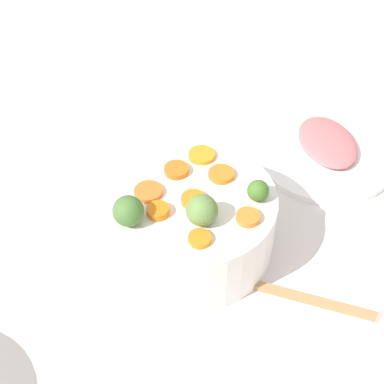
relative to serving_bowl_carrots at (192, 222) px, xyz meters
The scene contains 15 objects.
tabletop 0.08m from the serving_bowl_carrots, 139.77° to the left, with size 2.40×2.40×0.02m, color silver.
serving_bowl_carrots is the anchor object (origin of this frame).
carrot_slice_0 0.10m from the serving_bowl_carrots, 26.18° to the right, with size 0.03×0.03×0.01m, color orange.
carrot_slice_1 0.08m from the serving_bowl_carrots, 89.54° to the right, with size 0.03×0.03×0.01m, color orange.
carrot_slice_2 0.08m from the serving_bowl_carrots, 127.84° to the right, with size 0.04×0.04×0.01m, color orange.
carrot_slice_3 0.08m from the serving_bowl_carrots, behind, with size 0.04×0.04×0.01m, color orange.
carrot_slice_4 0.08m from the serving_bowl_carrots, 101.83° to the left, with size 0.04×0.04×0.01m, color orange.
carrot_slice_5 0.10m from the serving_bowl_carrots, 137.04° to the left, with size 0.04×0.04×0.01m, color orange.
carrot_slice_6 0.10m from the serving_bowl_carrots, 27.51° to the left, with size 0.03×0.03×0.01m, color orange.
carrot_slice_7 0.06m from the serving_bowl_carrots, 22.03° to the right, with size 0.03×0.03×0.01m, color orange.
brussels_sprout_0 0.11m from the serving_bowl_carrots, 55.13° to the left, with size 0.03×0.03×0.03m, color #457129.
brussels_sprout_1 0.09m from the serving_bowl_carrots, 17.03° to the right, with size 0.04×0.04×0.04m, color #608540.
brussels_sprout_2 0.12m from the serving_bowl_carrots, 94.76° to the right, with size 0.04×0.04×0.04m, color #477132.
ham_plate 0.31m from the serving_bowl_carrots, 97.56° to the left, with size 0.24×0.24×0.01m, color white.
ham_slice_main 0.32m from the serving_bowl_carrots, 98.77° to the left, with size 0.14×0.10×0.02m, color #C56A6C.
Camera 1 is at (0.50, -0.34, 0.70)m, focal length 54.34 mm.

